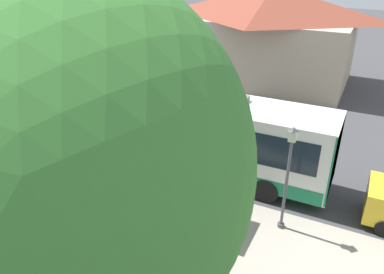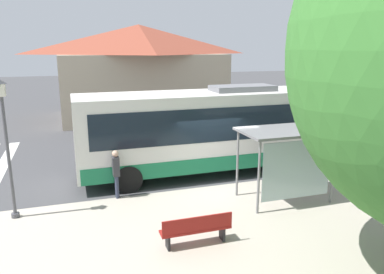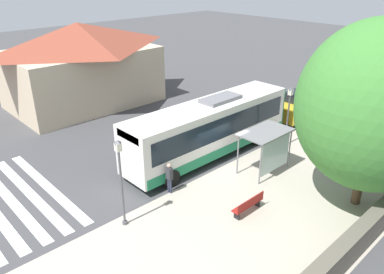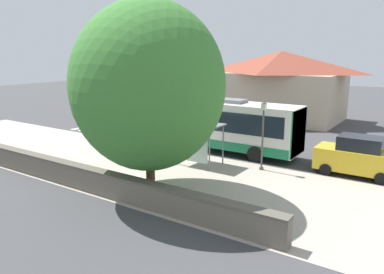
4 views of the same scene
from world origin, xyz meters
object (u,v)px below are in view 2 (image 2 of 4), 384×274
Objects in this scene: bench at (196,229)px; street_lamp_near at (356,120)px; pedestrian at (116,170)px; bus at (222,128)px; bus_shelter at (288,142)px; street_lamp_far at (6,138)px.

street_lamp_near is (3.04, -7.54, 1.86)m from bench.
pedestrian is at bearing 84.64° from street_lamp_near.
street_lamp_near is at bearing -118.08° from bus.
bus_shelter is 4.52m from bench.
bench is 8.35m from street_lamp_near.
street_lamp_near is (-2.43, -4.55, 0.50)m from bus.
street_lamp_far is (-2.17, 7.73, 0.66)m from bus.
bus_shelter is 0.71× the size of street_lamp_far.
street_lamp_far reaches higher than bus.
street_lamp_far is at bearing 80.40° from bus_shelter.
street_lamp_near reaches higher than bus_shelter.
bench is (-1.85, 3.81, -1.58)m from bus_shelter.
street_lamp_near is 0.93× the size of street_lamp_far.
street_lamp_far is (-0.60, 3.17, 1.50)m from pedestrian.
street_lamp_far reaches higher than pedestrian.
bus is 2.76× the size of street_lamp_far.
bus_shelter reaches higher than bench.
bus is 5.18m from street_lamp_near.
bus reaches higher than pedestrian.
bus reaches higher than bench.
pedestrian is 0.40× the size of street_lamp_far.
street_lamp_far is (3.30, 4.73, 2.03)m from bench.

